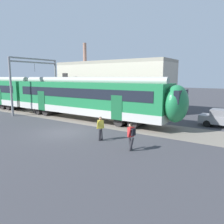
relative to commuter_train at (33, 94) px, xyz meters
The scene contains 8 objects.
ground_plane 12.27m from the commuter_train, 25.50° to the right, with size 160.00×160.00×0.00m, color #38383D.
track_bed 3.35m from the commuter_train, behind, with size 80.00×4.40×0.01m, color slate.
commuter_train is the anchor object (origin of this frame).
pedestrian_yellow 15.56m from the commuter_train, 19.76° to the right, with size 0.52×0.67×1.67m.
pedestrian_red 18.41m from the commuter_train, 18.80° to the right, with size 0.60×0.62×1.67m.
parked_car_grey 21.44m from the commuter_train, 10.61° to the left, with size 4.04×1.83×1.54m.
catenary_gantry 2.16m from the commuter_train, ahead, with size 0.24×6.64×6.53m.
background_building 10.39m from the commuter_train, 50.62° to the left, with size 16.31×5.00×9.20m.
Camera 1 is at (12.60, -11.63, 4.32)m, focal length 35.00 mm.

